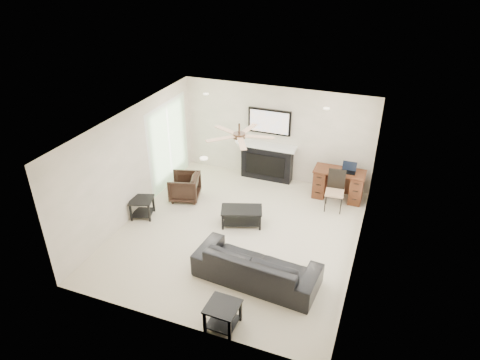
% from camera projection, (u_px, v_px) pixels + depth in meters
% --- Properties ---
extents(room_shell, '(5.50, 5.54, 2.52)m').
position_uv_depth(room_shell, '(248.00, 164.00, 8.53)').
color(room_shell, beige).
rests_on(room_shell, ground).
extents(sofa, '(2.38, 1.09, 0.68)m').
position_uv_depth(sofa, '(257.00, 265.00, 7.87)').
color(sofa, black).
rests_on(sofa, ground).
extents(armchair, '(0.87, 0.85, 0.65)m').
position_uv_depth(armchair, '(185.00, 187.00, 10.45)').
color(armchair, black).
rests_on(armchair, ground).
extents(coffee_table, '(1.01, 0.77, 0.40)m').
position_uv_depth(coffee_table, '(242.00, 217.00, 9.53)').
color(coffee_table, black).
rests_on(coffee_table, ground).
extents(end_table_near, '(0.53, 0.53, 0.45)m').
position_uv_depth(end_table_near, '(223.00, 316.00, 6.95)').
color(end_table_near, black).
rests_on(end_table_near, ground).
extents(end_table_left, '(0.63, 0.63, 0.45)m').
position_uv_depth(end_table_left, '(142.00, 208.00, 9.81)').
color(end_table_left, black).
rests_on(end_table_left, ground).
extents(fireplace_unit, '(1.52, 0.34, 1.91)m').
position_uv_depth(fireplace_unit, '(267.00, 146.00, 11.05)').
color(fireplace_unit, black).
rests_on(fireplace_unit, ground).
extents(desk, '(1.22, 0.56, 0.76)m').
position_uv_depth(desk, '(338.00, 184.00, 10.44)').
color(desk, '#3A210E').
rests_on(desk, ground).
extents(desk_chair, '(0.45, 0.47, 0.97)m').
position_uv_depth(desk_chair, '(335.00, 191.00, 9.94)').
color(desk_chair, black).
rests_on(desk_chair, ground).
extents(laptop, '(0.33, 0.24, 0.23)m').
position_uv_depth(laptop, '(349.00, 168.00, 10.12)').
color(laptop, black).
rests_on(laptop, desk).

